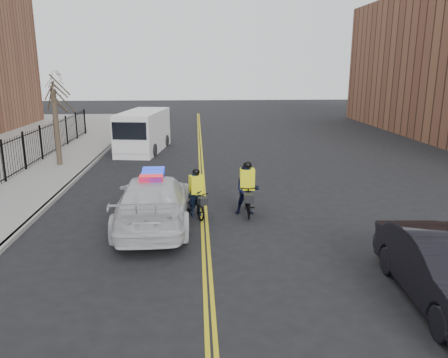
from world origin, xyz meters
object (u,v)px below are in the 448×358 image
cargo_van (143,132)px  cyclist_far (247,193)px  dark_sedan (447,271)px  cyclist_near (197,200)px  police_cruiser (154,201)px

cargo_van → cyclist_far: bearing=-59.5°
dark_sedan → cyclist_far: cyclist_far is taller
dark_sedan → cargo_van: bearing=118.6°
cyclist_near → cyclist_far: cyclist_far is taller
cargo_van → cyclist_near: size_ratio=3.31×
police_cruiser → cargo_van: bearing=-83.3°
cargo_van → dark_sedan: bearing=-56.8°
police_cruiser → cargo_van: 13.83m
dark_sedan → cyclist_far: size_ratio=2.45×
police_cruiser → cargo_van: size_ratio=0.94×
dark_sedan → cargo_van: size_ratio=0.77×
dark_sedan → cyclist_near: bearing=134.6°
dark_sedan → cargo_van: (-8.97, 19.27, 0.44)m
police_cruiser → dark_sedan: (7.03, -5.58, -0.06)m
cyclist_far → cargo_van: bearing=114.2°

